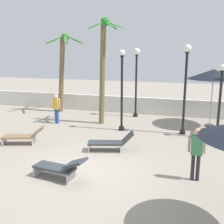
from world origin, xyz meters
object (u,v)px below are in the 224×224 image
object	(u,v)px
lamp_post_0	(186,79)
lounge_chair_0	(60,167)
lamp_post_2	(220,97)
guest_0	(56,106)
palm_tree_1	(63,64)
lounge_chair_2	(111,142)
patio_umbrella_2	(214,74)
guest_1	(197,149)
seagull_0	(139,51)
lamp_post_3	(136,72)
lounge_chair_1	(24,136)
palm_tree_0	(103,61)
lamp_post_1	(122,86)

from	to	relation	value
lamp_post_0	lounge_chair_0	xyz separation A→B (m)	(-3.57, -6.19, -2.33)
lamp_post_2	guest_0	distance (m)	8.66
palm_tree_1	lounge_chair_2	bearing A→B (deg)	-49.91
patio_umbrella_2	guest_0	world-z (taller)	patio_umbrella_2
palm_tree_1	patio_umbrella_2	bearing A→B (deg)	-6.13
lamp_post_0	lounge_chair_0	distance (m)	7.51
guest_1	seagull_0	xyz separation A→B (m)	(-4.09, 10.65, 2.99)
lamp_post_2	guest_0	xyz separation A→B (m)	(-8.61, 0.27, -0.97)
lamp_post_0	seagull_0	distance (m)	6.76
palm_tree_1	lamp_post_3	world-z (taller)	palm_tree_1
palm_tree_1	lounge_chair_1	distance (m)	7.24
patio_umbrella_2	seagull_0	world-z (taller)	seagull_0
lamp_post_3	lounge_chair_1	distance (m)	7.88
lamp_post_3	lounge_chair_1	xyz separation A→B (m)	(-3.66, -6.55, -2.41)
lamp_post_0	lamp_post_2	distance (m)	1.78
seagull_0	lounge_chair_1	bearing A→B (deg)	-109.16
guest_0	lamp_post_2	bearing A→B (deg)	-1.77
palm_tree_0	guest_0	xyz separation A→B (m)	(-2.58, -0.73, -2.52)
lounge_chair_0	seagull_0	bearing A→B (deg)	89.53
patio_umbrella_2	lamp_post_2	bearing A→B (deg)	-83.79
lamp_post_1	lounge_chair_0	bearing A→B (deg)	-94.51
palm_tree_1	guest_1	xyz separation A→B (m)	(8.60, -7.94, -2.18)
lounge_chair_1	lamp_post_3	bearing A→B (deg)	60.83
lamp_post_1	lounge_chair_2	bearing A→B (deg)	-83.18
palm_tree_0	lamp_post_0	distance (m)	4.57
lamp_post_1	seagull_0	world-z (taller)	lamp_post_1
lamp_post_2	guest_1	size ratio (longest dim) A/B	2.01
lamp_post_2	guest_0	world-z (taller)	lamp_post_2
lounge_chair_0	guest_0	xyz separation A→B (m)	(-3.44, 6.23, 0.60)
lounge_chair_2	lamp_post_2	bearing A→B (deg)	35.38
palm_tree_1	lamp_post_1	world-z (taller)	palm_tree_1
lounge_chair_0	guest_0	size ratio (longest dim) A/B	1.14
lamp_post_2	guest_1	world-z (taller)	lamp_post_2
palm_tree_0	lounge_chair_0	size ratio (longest dim) A/B	3.08
palm_tree_1	lamp_post_2	world-z (taller)	palm_tree_1
lamp_post_0	lamp_post_1	size ratio (longest dim) A/B	1.06
palm_tree_0	lounge_chair_0	bearing A→B (deg)	-82.94
lounge_chair_0	palm_tree_1	bearing A→B (deg)	115.80
lounge_chair_1	guest_0	world-z (taller)	guest_0
lamp_post_1	lamp_post_2	bearing A→B (deg)	0.05
lounge_chair_1	seagull_0	xyz separation A→B (m)	(3.21, 9.25, 3.66)
palm_tree_0	seagull_0	size ratio (longest dim) A/B	6.57
guest_0	guest_1	size ratio (longest dim) A/B	0.96
guest_1	lounge_chair_2	bearing A→B (deg)	152.98
palm_tree_1	lounge_chair_0	distance (m)	10.52
lamp_post_2	palm_tree_0	bearing A→B (deg)	170.64
lamp_post_0	lounge_chair_2	size ratio (longest dim) A/B	2.23
lounge_chair_0	guest_1	xyz separation A→B (m)	(4.19, 1.18, 0.65)
lounge_chair_1	guest_0	bearing A→B (deg)	95.12
lamp_post_1	lamp_post_2	distance (m)	4.71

